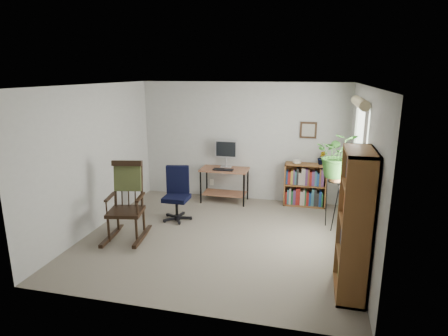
% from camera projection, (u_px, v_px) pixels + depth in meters
% --- Properties ---
extents(floor, '(4.20, 4.00, 0.00)m').
position_uv_depth(floor, '(218.00, 237.00, 6.05)').
color(floor, gray).
rests_on(floor, ground).
extents(ceiling, '(4.20, 4.00, 0.00)m').
position_uv_depth(ceiling, '(218.00, 85.00, 5.45)').
color(ceiling, silver).
rests_on(ceiling, ground).
extents(wall_back, '(4.20, 0.00, 2.40)m').
position_uv_depth(wall_back, '(242.00, 142.00, 7.63)').
color(wall_back, '#B2B3AE').
rests_on(wall_back, ground).
extents(wall_front, '(4.20, 0.00, 2.40)m').
position_uv_depth(wall_front, '(170.00, 210.00, 3.86)').
color(wall_front, '#B2B3AE').
rests_on(wall_front, ground).
extents(wall_left, '(0.00, 4.00, 2.40)m').
position_uv_depth(wall_left, '(96.00, 158.00, 6.22)').
color(wall_left, '#B2B3AE').
rests_on(wall_left, ground).
extents(wall_right, '(0.00, 4.00, 2.40)m').
position_uv_depth(wall_right, '(362.00, 173.00, 5.27)').
color(wall_right, '#B2B3AE').
rests_on(wall_right, ground).
extents(window, '(0.12, 1.20, 1.50)m').
position_uv_depth(window, '(358.00, 155.00, 5.51)').
color(window, white).
rests_on(window, wall_right).
extents(desk, '(0.96, 0.53, 0.69)m').
position_uv_depth(desk, '(225.00, 185.00, 7.63)').
color(desk, '#935D41').
rests_on(desk, floor).
extents(monitor, '(0.46, 0.16, 0.56)m').
position_uv_depth(monitor, '(226.00, 154.00, 7.60)').
color(monitor, '#B7B7BC').
rests_on(monitor, desk).
extents(keyboard, '(0.40, 0.15, 0.02)m').
position_uv_depth(keyboard, '(223.00, 170.00, 7.43)').
color(keyboard, black).
rests_on(keyboard, desk).
extents(office_chair, '(0.62, 0.62, 0.97)m').
position_uv_depth(office_chair, '(176.00, 194.00, 6.63)').
color(office_chair, black).
rests_on(office_chair, floor).
extents(rocking_chair, '(0.85, 1.18, 1.25)m').
position_uv_depth(rocking_chair, '(125.00, 201.00, 5.84)').
color(rocking_chair, black).
rests_on(rocking_chair, floor).
extents(low_bookshelf, '(0.81, 0.27, 0.86)m').
position_uv_depth(low_bookshelf, '(305.00, 185.00, 7.36)').
color(low_bookshelf, brown).
rests_on(low_bookshelf, floor).
extents(tall_bookshelf, '(0.33, 0.77, 1.76)m').
position_uv_depth(tall_bookshelf, '(354.00, 224.00, 4.33)').
color(tall_bookshelf, brown).
rests_on(tall_bookshelf, floor).
extents(plant_stand, '(0.31, 0.31, 0.98)m').
position_uv_depth(plant_stand, '(334.00, 201.00, 6.27)').
color(plant_stand, black).
rests_on(plant_stand, floor).
extents(spider_plant, '(1.69, 1.88, 1.46)m').
position_uv_depth(spider_plant, '(339.00, 133.00, 5.99)').
color(spider_plant, '#2D6222').
rests_on(spider_plant, plant_stand).
extents(potted_plant_small, '(0.13, 0.24, 0.11)m').
position_uv_depth(potted_plant_small, '(321.00, 162.00, 7.18)').
color(potted_plant_small, '#2D6222').
rests_on(potted_plant_small, low_bookshelf).
extents(framed_picture, '(0.32, 0.04, 0.32)m').
position_uv_depth(framed_picture, '(308.00, 130.00, 7.23)').
color(framed_picture, black).
rests_on(framed_picture, wall_back).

